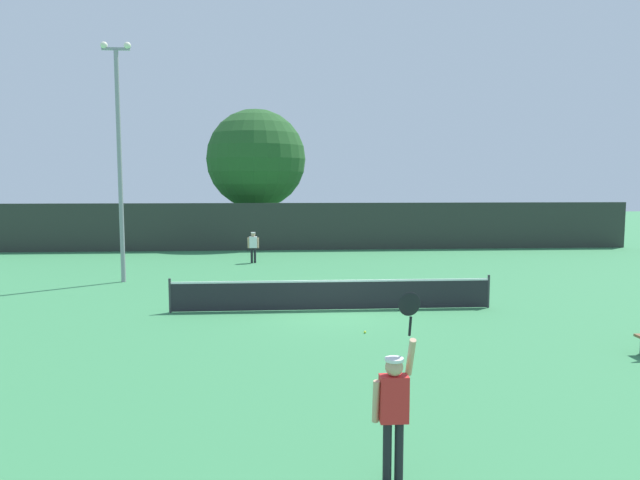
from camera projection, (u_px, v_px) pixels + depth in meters
The scene contains 11 objects.
ground_plane at pixel (332, 310), 18.46m from camera, with size 120.00×120.00×0.00m, color #387F4C.
tennis_net at pixel (332, 294), 18.41m from camera, with size 10.22×0.08×1.07m.
perimeter_fence at pixel (307, 226), 34.74m from camera, with size 39.51×0.12×2.82m, color #2D332D.
player_serving at pixel (394, 400), 7.74m from camera, with size 0.67×0.40×2.58m.
player_receiving at pixel (253, 244), 29.17m from camera, with size 0.57×0.23×1.54m.
tennis_ball at pixel (365, 332), 15.60m from camera, with size 0.07×0.07×0.07m, color #CCE033.
light_pole at pixel (119, 150), 23.18m from camera, with size 1.18×0.28×9.53m.
large_tree at pixel (256, 159), 37.58m from camera, with size 6.40×6.40×8.75m.
parked_car_near at pixel (185, 228), 42.13m from camera, with size 2.23×4.34×1.69m.
parked_car_mid at pixel (382, 226), 43.89m from camera, with size 2.28×4.36×1.69m.
parked_car_far at pixel (435, 227), 42.84m from camera, with size 2.39×4.40×1.69m.
Camera 1 is at (-1.65, -18.08, 4.04)m, focal length 32.63 mm.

